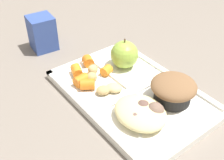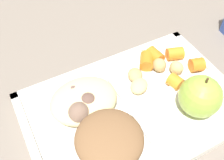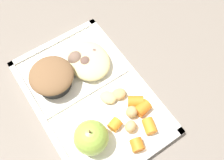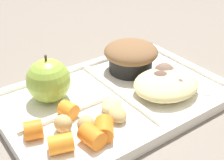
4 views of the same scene
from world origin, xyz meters
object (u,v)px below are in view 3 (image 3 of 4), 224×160
Objects in this scene: lunch_tray at (91,97)px; bran_muffin at (52,77)px; plastic_fork at (90,53)px; green_apple at (91,138)px.

bran_muffin is at bearing 34.83° from lunch_tray.
bran_muffin reaches higher than plastic_fork.
plastic_fork is at bearing -78.05° from bran_muffin.
lunch_tray is at bearing 148.43° from plastic_fork.
lunch_tray is 3.30× the size of plastic_fork.
green_apple is at bearing -180.00° from bran_muffin.
green_apple is at bearing 149.17° from plastic_fork.
green_apple reaches higher than bran_muffin.
lunch_tray is 4.61× the size of green_apple.
bran_muffin is (0.08, 0.05, 0.04)m from lunch_tray.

